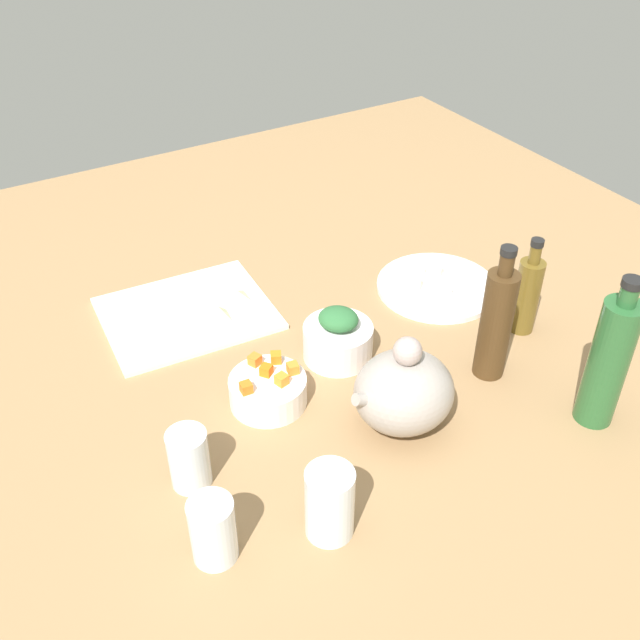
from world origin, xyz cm
name	(u,v)px	position (x,y,z in cm)	size (l,w,h in cm)	color
tabletop	(320,348)	(0.00, 0.00, 1.50)	(190.00, 190.00, 3.00)	#96734B
cutting_board	(187,313)	(18.07, -20.22, 3.50)	(31.54, 25.89, 1.00)	white
plate_tofu	(437,287)	(-29.41, -2.76, 3.60)	(24.49, 24.49, 1.20)	white
bowl_greens	(338,342)	(-0.64, 5.21, 6.25)	(12.50, 12.50, 6.50)	white
bowl_carrots	(268,391)	(15.74, 9.64, 5.50)	(12.95, 12.95, 5.00)	white
teapot	(404,391)	(-0.70, 24.73, 9.67)	(17.76, 15.24, 16.96)	#A0978E
bottle_0	(496,322)	(-21.11, 22.39, 13.84)	(5.41, 5.41, 25.42)	#462F17
bottle_1	(527,294)	(-34.85, 15.93, 11.01)	(4.68, 4.68, 19.48)	brown
bottle_2	(609,361)	(-28.30, 39.82, 14.84)	(6.21, 6.21, 27.00)	#285D2E
drinking_glass_0	(189,459)	(33.47, 19.16, 7.84)	(6.03, 6.03, 9.68)	white
drinking_glass_1	(330,503)	(20.39, 37.01, 8.65)	(6.83, 6.83, 11.29)	white
drinking_glass_2	(213,530)	(35.66, 32.65, 8.05)	(6.21, 6.21, 10.10)	white
carrot_cube_0	(255,360)	(15.73, 5.11, 8.90)	(1.80, 1.80, 1.80)	orange
carrot_cube_1	(282,380)	(14.21, 11.80, 8.90)	(1.80, 1.80, 1.80)	orange
carrot_cube_2	(266,370)	(15.30, 8.46, 8.90)	(1.80, 1.80, 1.80)	orange
carrot_cube_3	(246,388)	(20.03, 10.63, 8.90)	(1.80, 1.80, 1.80)	orange
carrot_cube_4	(276,358)	(12.40, 6.39, 8.90)	(1.80, 1.80, 1.80)	orange
carrot_cube_5	(293,368)	(11.28, 10.24, 8.90)	(1.80, 1.80, 1.80)	orange
chopped_greens_mound	(338,319)	(-0.64, 5.21, 11.33)	(7.17, 6.45, 3.66)	#2D6736
tofu_cube_0	(457,271)	(-34.85, -3.38, 5.30)	(2.20, 2.20, 2.20)	white
tofu_cube_1	(437,271)	(-31.24, -5.36, 5.30)	(2.20, 2.20, 2.20)	white
tofu_cube_2	(416,283)	(-24.85, -3.96, 5.30)	(2.20, 2.20, 2.20)	#EFECCE
tofu_cube_3	(445,289)	(-28.57, 0.59, 5.30)	(2.20, 2.20, 2.20)	white
tofu_cube_4	(418,269)	(-28.40, -8.11, 5.30)	(2.20, 2.20, 2.20)	white
dumpling_0	(187,280)	(14.60, -28.44, 5.52)	(4.71, 4.69, 3.04)	beige
dumpling_1	(237,295)	(7.92, -18.95, 5.06)	(4.88, 4.83, 2.12)	beige
dumpling_2	(218,312)	(13.77, -14.93, 5.52)	(4.66, 4.62, 3.05)	beige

